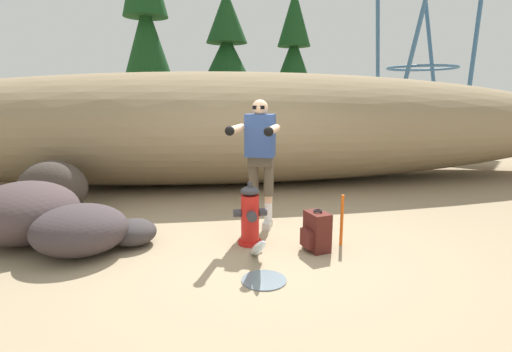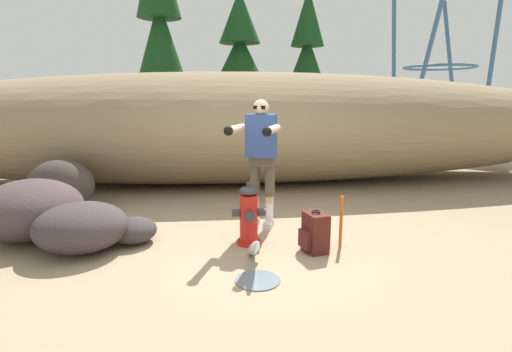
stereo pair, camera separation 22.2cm
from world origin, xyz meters
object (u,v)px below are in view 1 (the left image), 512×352
Objects in this scene: fire_hydrant at (250,216)px; spare_backpack at (317,232)px; utility_worker at (260,148)px; boulder_large at (26,212)px; boulder_mid at (80,230)px; boulder_small at (53,187)px; boulder_outlier at (133,232)px; survey_stake at (342,220)px.

fire_hydrant reaches higher than spare_backpack.
boulder_large is at bearing -67.72° from utility_worker.
fire_hydrant reaches higher than boulder_mid.
boulder_outlier is at bearing -47.71° from boulder_small.
spare_backpack is at bearing -6.72° from boulder_mid.
survey_stake is at bearing -10.43° from boulder_large.
boulder_outlier is at bearing 172.05° from fire_hydrant.
survey_stake reaches higher than spare_backpack.
utility_worker reaches higher than spare_backpack.
boulder_small is (-0.08, 1.18, 0.03)m from boulder_large.
boulder_large reaches higher than boulder_mid.
spare_backpack is at bearing -13.30° from boulder_outlier.
utility_worker is 2.77× the size of survey_stake.
boulder_large is (-2.60, 0.48, 0.02)m from fire_hydrant.
spare_backpack is (0.50, -0.87, -0.84)m from utility_worker.
boulder_large is 3.71m from survey_stake.
fire_hydrant is 0.78m from spare_backpack.
spare_backpack is at bearing 50.50° from utility_worker.
spare_backpack is 2.12m from boulder_outlier.
utility_worker is 1.36m from survey_stake.
boulder_mid reaches higher than boulder_outlier.
survey_stake is at bearing -10.35° from fire_hydrant.
survey_stake is (3.73, -1.85, -0.10)m from boulder_small.
boulder_small reaches higher than boulder_outlier.
utility_worker reaches higher than survey_stake.
utility_worker is 3.17m from boulder_small.
boulder_outlier is 0.90× the size of survey_stake.
boulder_mid is at bearing 179.81° from fire_hydrant.
utility_worker is at bearing -20.63° from boulder_small.
boulder_outlier is at bearing 171.00° from survey_stake.
boulder_mid is at bearing 176.14° from survey_stake.
spare_backpack is 2.61m from boulder_mid.
boulder_large is at bearing -27.43° from spare_backpack.
boulder_mid is 0.57m from boulder_outlier.
boulder_large is at bearing -85.97° from boulder_small.
boulder_large is 1.25× the size of boulder_small.
fire_hydrant reaches higher than survey_stake.
boulder_outlier is (1.34, -1.47, -0.24)m from boulder_small.
survey_stake is at bearing -9.00° from boulder_outlier.
boulder_small is (-0.81, 1.65, 0.12)m from boulder_mid.
boulder_small is at bearing 148.32° from fire_hydrant.
fire_hydrant is 1.06m from survey_stake.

